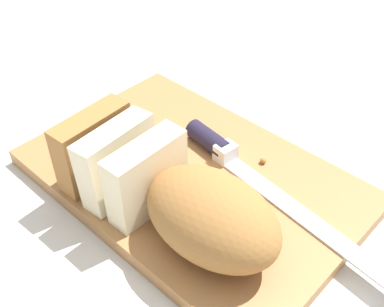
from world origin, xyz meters
The scene contains 8 objects.
ground_plane centered at (0.00, 0.00, 0.00)m, with size 3.00×3.00×0.00m, color beige.
cutting_board centered at (0.00, 0.00, 0.01)m, with size 0.38×0.25×0.02m, color #9E6B3D.
bread_loaf centered at (-0.04, 0.07, 0.06)m, with size 0.26×0.11×0.08m.
bread_knife centered at (-0.02, -0.04, 0.03)m, with size 0.30×0.06×0.02m.
crumb_near_knife centered at (-0.05, -0.07, 0.02)m, with size 0.01×0.01×0.01m, color #996633.
crumb_near_loaf centered at (0.02, 0.07, 0.02)m, with size 0.01×0.01×0.01m, color #996633.
crumb_stray_left centered at (-0.04, 0.04, 0.02)m, with size 0.01×0.01×0.01m, color #996633.
crumb_stray_right centered at (-0.09, -0.01, 0.02)m, with size 0.00×0.00×0.00m, color #996633.
Camera 1 is at (-0.27, 0.30, 0.40)m, focal length 44.47 mm.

